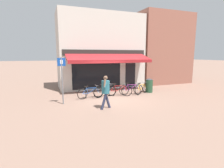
{
  "coord_description": "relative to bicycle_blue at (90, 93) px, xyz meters",
  "views": [
    {
      "loc": [
        -4.1,
        -10.2,
        2.79
      ],
      "look_at": [
        -0.35,
        -0.53,
        1.05
      ],
      "focal_mm": 28.0,
      "sensor_mm": 36.0,
      "label": 1
    }
  ],
  "objects": [
    {
      "name": "litter_bin",
      "position": [
        4.56,
        0.18,
        0.16
      ],
      "size": [
        0.55,
        0.55,
        1.06
      ],
      "color": "#23472D",
      "rests_on": "ground_plane"
    },
    {
      "name": "bicycle_purple",
      "position": [
        2.95,
        -0.01,
        0.01
      ],
      "size": [
        1.78,
        0.52,
        0.86
      ],
      "rotation": [
        -0.09,
        0.0,
        -0.09
      ],
      "color": "black",
      "rests_on": "ground_plane"
    },
    {
      "name": "bicycle_orange",
      "position": [
        3.75,
        -0.09,
        -0.0
      ],
      "size": [
        1.56,
        0.91,
        0.85
      ],
      "rotation": [
        -0.13,
        0.0,
        0.48
      ],
      "color": "black",
      "rests_on": "ground_plane"
    },
    {
      "name": "bike_rack_rail",
      "position": [
        1.92,
        0.18,
        0.12
      ],
      "size": [
        4.51,
        0.04,
        0.57
      ],
      "color": "#47494F",
      "rests_on": "ground_plane"
    },
    {
      "name": "bicycle_black",
      "position": [
        1.02,
        -0.01,
        0.03
      ],
      "size": [
        1.8,
        0.63,
        0.88
      ],
      "rotation": [
        -0.02,
        0.0,
        0.26
      ],
      "color": "black",
      "rests_on": "ground_plane"
    },
    {
      "name": "shop_front",
      "position": [
        1.94,
        3.83,
        2.71
      ],
      "size": [
        7.13,
        4.54,
        6.17
      ],
      "color": "beige",
      "rests_on": "ground_plane"
    },
    {
      "name": "bicycle_red",
      "position": [
        1.93,
        -0.14,
        0.02
      ],
      "size": [
        1.72,
        0.87,
        0.87
      ],
      "rotation": [
        0.07,
        0.0,
        -0.42
      ],
      "color": "black",
      "rests_on": "ground_plane"
    },
    {
      "name": "pedestrian_adult",
      "position": [
        0.18,
        -2.48,
        0.69
      ],
      "size": [
        0.64,
        0.65,
        1.76
      ],
      "rotation": [
        0.0,
        0.0,
        3.04
      ],
      "color": "#282D47",
      "rests_on": "ground_plane"
    },
    {
      "name": "neighbour_building",
      "position": [
        8.36,
        4.35,
        2.99
      ],
      "size": [
        5.31,
        4.0,
        6.71
      ],
      "color": "#8E5647",
      "rests_on": "ground_plane"
    },
    {
      "name": "bicycle_blue",
      "position": [
        0.0,
        0.0,
        0.0
      ],
      "size": [
        1.79,
        0.52,
        0.83
      ],
      "rotation": [
        -0.03,
        0.0,
        0.15
      ],
      "color": "black",
      "rests_on": "ground_plane"
    },
    {
      "name": "ground_plane",
      "position": [
        1.4,
        -0.62,
        -0.37
      ],
      "size": [
        160.0,
        160.0,
        0.0
      ],
      "primitive_type": "plane",
      "color": "#846656"
    },
    {
      "name": "parking_sign",
      "position": [
        -1.8,
        -0.81,
        1.26
      ],
      "size": [
        0.44,
        0.07,
        2.68
      ],
      "color": "slate",
      "rests_on": "ground_plane"
    }
  ]
}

